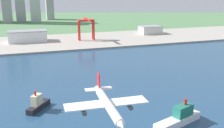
# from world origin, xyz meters

# --- Properties ---
(ground_plane) EXTENTS (2400.00, 2400.00, 0.00)m
(ground_plane) POSITION_xyz_m (0.00, 300.00, 0.00)
(ground_plane) COLOR #537C51
(water_bay) EXTENTS (840.00, 360.00, 0.15)m
(water_bay) POSITION_xyz_m (0.00, 240.00, 0.07)
(water_bay) COLOR navy
(water_bay) RESTS_ON ground
(industrial_pier) EXTENTS (840.00, 140.00, 2.50)m
(industrial_pier) POSITION_xyz_m (0.00, 490.00, 1.25)
(industrial_pier) COLOR #A49C91
(industrial_pier) RESTS_ON ground
(airplane_landing) EXTENTS (38.53, 43.16, 12.75)m
(airplane_landing) POSITION_xyz_m (-26.63, 157.73, 34.24)
(airplane_landing) COLOR white
(tugboat_small) EXTENTS (18.33, 21.72, 14.94)m
(tugboat_small) POSITION_xyz_m (-53.57, 238.53, 4.37)
(tugboat_small) COLOR black
(tugboat_small) RESTS_ON water_bay
(ferry_boat) EXTENTS (37.60, 19.61, 15.86)m
(ferry_boat) POSITION_xyz_m (30.90, 187.54, 4.50)
(ferry_boat) COLOR white
(ferry_boat) RESTS_ON water_bay
(port_crane_red) EXTENTS (26.14, 42.66, 36.17)m
(port_crane_red) POSITION_xyz_m (40.51, 484.21, 28.91)
(port_crane_red) COLOR red
(port_crane_red) RESTS_ON industrial_pier
(warehouse_main) EXTENTS (59.20, 28.95, 17.71)m
(warehouse_main) POSITION_xyz_m (-51.39, 502.14, 11.38)
(warehouse_main) COLOR white
(warehouse_main) RESTS_ON industrial_pier
(warehouse_annex) EXTENTS (39.36, 27.23, 14.55)m
(warehouse_annex) POSITION_xyz_m (169.16, 512.35, 9.80)
(warehouse_annex) COLOR silver
(warehouse_annex) RESTS_ON industrial_pier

